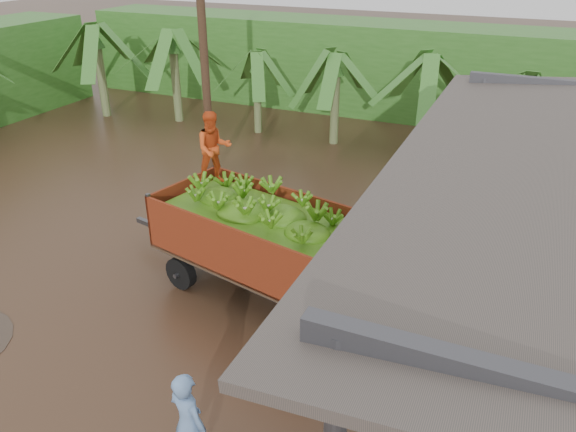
# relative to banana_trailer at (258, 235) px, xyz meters

# --- Properties ---
(ground) EXTENTS (100.00, 100.00, 0.00)m
(ground) POSITION_rel_banana_trailer_xyz_m (-1.75, -1.82, -1.31)
(ground) COLOR black
(ground) RESTS_ON ground
(hedge_north) EXTENTS (22.00, 3.00, 3.60)m
(hedge_north) POSITION_rel_banana_trailer_xyz_m (-3.75, 14.18, 0.49)
(hedge_north) COLOR #2D661E
(hedge_north) RESTS_ON ground
(banana_trailer) EXTENTS (6.08, 2.98, 3.55)m
(banana_trailer) POSITION_rel_banana_trailer_xyz_m (0.00, 0.00, 0.00)
(banana_trailer) COLOR #9F3116
(banana_trailer) RESTS_ON ground
(man_blue) EXTENTS (0.70, 0.56, 1.69)m
(man_blue) POSITION_rel_banana_trailer_xyz_m (1.12, -4.36, -0.47)
(man_blue) COLOR #698DBF
(man_blue) RESTS_ON ground
(utility_pole) EXTENTS (1.20, 0.24, 8.78)m
(utility_pole) POSITION_rel_banana_trailer_xyz_m (-4.07, 4.88, 3.13)
(utility_pole) COLOR #47301E
(utility_pole) RESTS_ON ground
(banana_plants) EXTENTS (25.20, 19.96, 3.90)m
(banana_plants) POSITION_rel_banana_trailer_xyz_m (-6.90, 4.54, 0.47)
(banana_plants) COLOR #2D661E
(banana_plants) RESTS_ON ground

